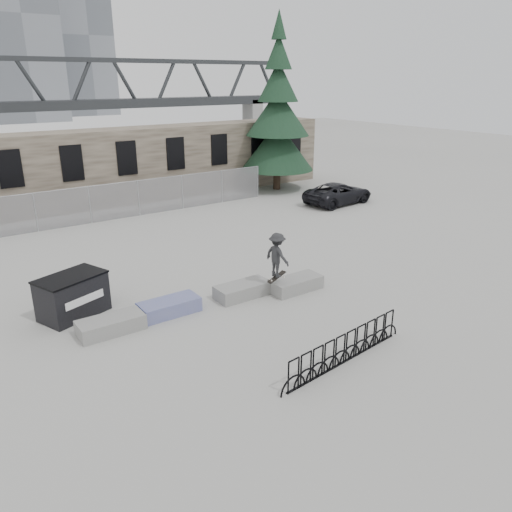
{
  "coord_description": "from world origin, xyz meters",
  "views": [
    {
      "loc": [
        -7.64,
        -13.86,
        7.46
      ],
      "look_at": [
        2.17,
        0.13,
        1.3
      ],
      "focal_mm": 35.0,
      "sensor_mm": 36.0,
      "label": 1
    }
  ],
  "objects_px": {
    "dumpster": "(73,296)",
    "skateboarder": "(277,255)",
    "suv": "(338,193)",
    "planter_center_left": "(169,306)",
    "planter_offset": "(296,284)",
    "planter_center_right": "(243,290)",
    "bike_rack": "(345,348)",
    "spruce_tree": "(278,122)",
    "planter_far_left": "(111,324)"
  },
  "relations": [
    {
      "from": "planter_center_right",
      "to": "skateboarder",
      "type": "xyz_separation_m",
      "value": [
        0.99,
        -0.71,
        1.32
      ]
    },
    {
      "from": "planter_center_right",
      "to": "spruce_tree",
      "type": "distance_m",
      "value": 18.84
    },
    {
      "from": "planter_offset",
      "to": "suv",
      "type": "relative_size",
      "value": 0.43
    },
    {
      "from": "planter_center_right",
      "to": "suv",
      "type": "bearing_deg",
      "value": 33.13
    },
    {
      "from": "planter_offset",
      "to": "dumpster",
      "type": "bearing_deg",
      "value": 160.22
    },
    {
      "from": "planter_far_left",
      "to": "suv",
      "type": "height_order",
      "value": "suv"
    },
    {
      "from": "planter_center_right",
      "to": "dumpster",
      "type": "relative_size",
      "value": 0.82
    },
    {
      "from": "dumpster",
      "to": "planter_center_right",
      "type": "bearing_deg",
      "value": -40.49
    },
    {
      "from": "planter_center_right",
      "to": "dumpster",
      "type": "distance_m",
      "value": 5.75
    },
    {
      "from": "planter_center_left",
      "to": "bike_rack",
      "type": "bearing_deg",
      "value": -64.45
    },
    {
      "from": "planter_offset",
      "to": "skateboarder",
      "type": "distance_m",
      "value": 1.62
    },
    {
      "from": "planter_center_left",
      "to": "bike_rack",
      "type": "distance_m",
      "value": 6.14
    },
    {
      "from": "planter_far_left",
      "to": "suv",
      "type": "distance_m",
      "value": 19.22
    },
    {
      "from": "spruce_tree",
      "to": "planter_center_left",
      "type": "bearing_deg",
      "value": -137.55
    },
    {
      "from": "planter_center_left",
      "to": "suv",
      "type": "xyz_separation_m",
      "value": [
        15.38,
        7.99,
        0.39
      ]
    },
    {
      "from": "bike_rack",
      "to": "spruce_tree",
      "type": "bearing_deg",
      "value": 57.46
    },
    {
      "from": "planter_offset",
      "to": "skateboarder",
      "type": "height_order",
      "value": "skateboarder"
    },
    {
      "from": "planter_center_left",
      "to": "suv",
      "type": "relative_size",
      "value": 0.43
    },
    {
      "from": "dumpster",
      "to": "spruce_tree",
      "type": "relative_size",
      "value": 0.21
    },
    {
      "from": "planter_center_left",
      "to": "planter_center_right",
      "type": "bearing_deg",
      "value": -5.1
    },
    {
      "from": "planter_far_left",
      "to": "suv",
      "type": "bearing_deg",
      "value": 24.98
    },
    {
      "from": "spruce_tree",
      "to": "bike_rack",
      "type": "bearing_deg",
      "value": -122.54
    },
    {
      "from": "planter_center_left",
      "to": "dumpster",
      "type": "xyz_separation_m",
      "value": [
        -2.62,
        1.72,
        0.44
      ]
    },
    {
      "from": "bike_rack",
      "to": "spruce_tree",
      "type": "relative_size",
      "value": 0.43
    },
    {
      "from": "planter_far_left",
      "to": "suv",
      "type": "relative_size",
      "value": 0.43
    },
    {
      "from": "bike_rack",
      "to": "skateboarder",
      "type": "bearing_deg",
      "value": 76.35
    },
    {
      "from": "bike_rack",
      "to": "spruce_tree",
      "type": "height_order",
      "value": "spruce_tree"
    },
    {
      "from": "planter_center_left",
      "to": "suv",
      "type": "height_order",
      "value": "suv"
    },
    {
      "from": "suv",
      "to": "skateboarder",
      "type": "height_order",
      "value": "skateboarder"
    },
    {
      "from": "dumpster",
      "to": "spruce_tree",
      "type": "height_order",
      "value": "spruce_tree"
    },
    {
      "from": "planter_center_left",
      "to": "planter_offset",
      "type": "distance_m",
      "value": 4.77
    },
    {
      "from": "skateboarder",
      "to": "planter_center_right",
      "type": "bearing_deg",
      "value": 46.65
    },
    {
      "from": "planter_far_left",
      "to": "skateboarder",
      "type": "distance_m",
      "value": 6.0
    },
    {
      "from": "planter_offset",
      "to": "spruce_tree",
      "type": "xyz_separation_m",
      "value": [
        10.15,
        14.47,
        4.31
      ]
    },
    {
      "from": "planter_far_left",
      "to": "spruce_tree",
      "type": "relative_size",
      "value": 0.17
    },
    {
      "from": "dumpster",
      "to": "bike_rack",
      "type": "height_order",
      "value": "dumpster"
    },
    {
      "from": "dumpster",
      "to": "suv",
      "type": "bearing_deg",
      "value": -1.25
    },
    {
      "from": "planter_far_left",
      "to": "planter_offset",
      "type": "distance_m",
      "value": 6.76
    },
    {
      "from": "planter_center_right",
      "to": "skateboarder",
      "type": "bearing_deg",
      "value": -35.85
    },
    {
      "from": "planter_far_left",
      "to": "dumpster",
      "type": "height_order",
      "value": "dumpster"
    },
    {
      "from": "planter_center_right",
      "to": "planter_offset",
      "type": "distance_m",
      "value": 2.03
    },
    {
      "from": "planter_offset",
      "to": "spruce_tree",
      "type": "distance_m",
      "value": 18.19
    },
    {
      "from": "spruce_tree",
      "to": "dumpster",
      "type": "bearing_deg",
      "value": -145.83
    },
    {
      "from": "planter_center_right",
      "to": "suv",
      "type": "height_order",
      "value": "suv"
    },
    {
      "from": "suv",
      "to": "planter_center_left",
      "type": "bearing_deg",
      "value": 112.9
    },
    {
      "from": "planter_center_left",
      "to": "dumpster",
      "type": "height_order",
      "value": "dumpster"
    },
    {
      "from": "dumpster",
      "to": "skateboarder",
      "type": "bearing_deg",
      "value": -43.24
    },
    {
      "from": "planter_far_left",
      "to": "dumpster",
      "type": "xyz_separation_m",
      "value": [
        -0.59,
        1.84,
        0.44
      ]
    },
    {
      "from": "dumpster",
      "to": "spruce_tree",
      "type": "xyz_separation_m",
      "value": [
        17.45,
        11.85,
        3.87
      ]
    },
    {
      "from": "planter_center_left",
      "to": "planter_center_right",
      "type": "xyz_separation_m",
      "value": [
        2.77,
        -0.25,
        0.0
      ]
    }
  ]
}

